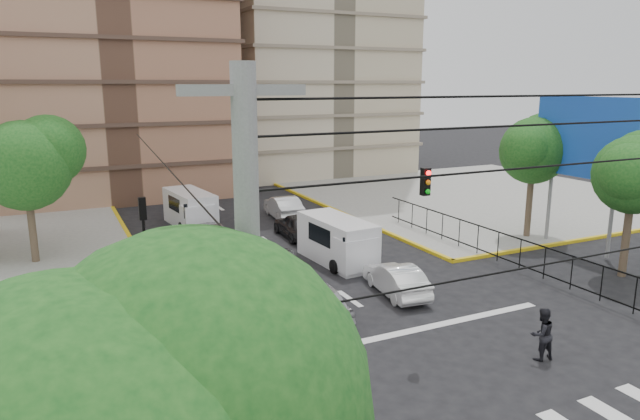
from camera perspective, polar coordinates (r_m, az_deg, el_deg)
ground at (r=20.55m, az=9.83°, el=-13.34°), size 160.00×160.00×0.00m
sidewalk_ne at (r=47.49m, az=15.66°, el=1.39°), size 26.00×26.00×0.15m
stop_line at (r=21.43m, az=7.94°, el=-12.12°), size 13.00×0.40×0.01m
park_fence at (r=29.23m, az=19.25°, el=-5.91°), size 0.10×22.50×1.66m
billboard at (r=33.03m, az=24.96°, el=6.35°), size 0.36×6.20×8.10m
tree_park_a at (r=29.65m, az=28.98°, el=3.43°), size 4.41×3.60×6.83m
tree_park_c at (r=34.82m, az=20.67°, el=5.88°), size 4.65×3.80×7.25m
tree_tudor at (r=31.18m, az=-27.25°, el=4.37°), size 5.39×4.40×7.43m
traffic_light_nw at (r=23.67m, az=-17.19°, el=-2.19°), size 0.28×0.22×4.40m
traffic_light_hanging at (r=17.18m, az=14.48°, el=2.06°), size 18.00×9.12×0.92m
van_right_lane at (r=28.65m, az=1.96°, el=-3.24°), size 2.31×5.17×2.28m
van_left_lane at (r=36.88m, az=-12.77°, el=0.01°), size 2.51×5.15×2.23m
car_silver_front_left at (r=22.31m, az=-0.53°, el=-8.92°), size 1.96×4.44×1.48m
car_white_front_right at (r=24.90m, az=7.61°, el=-6.86°), size 1.93×4.26×1.36m
car_grey_mid_left at (r=26.89m, az=-4.34°, el=-5.32°), size 2.97×5.10×1.34m
car_silver_rear_left at (r=32.07m, az=-11.09°, el=-2.48°), size 2.28×5.03×1.43m
car_darkgrey_mid_right at (r=33.50m, az=-2.31°, el=-1.55°), size 1.93×4.42×1.48m
car_white_rear_right at (r=38.41m, az=-3.69°, el=0.30°), size 2.05×4.76×1.53m
pedestrian_crosswalk at (r=20.42m, az=21.30°, el=-11.48°), size 0.92×0.75×1.78m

